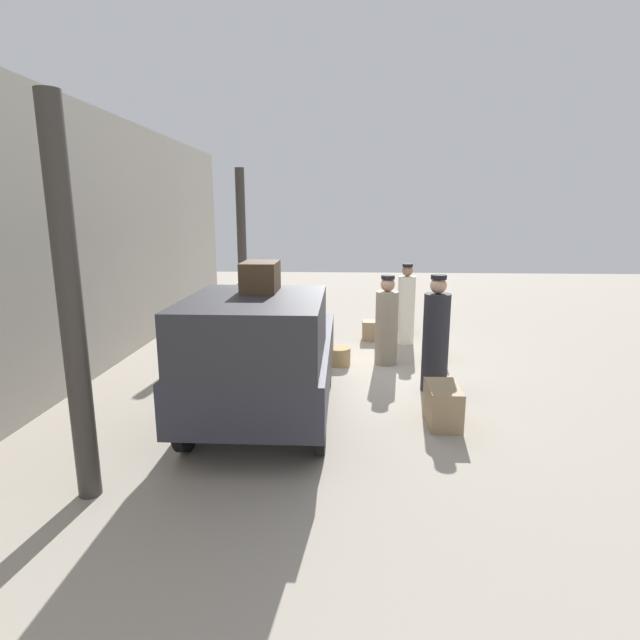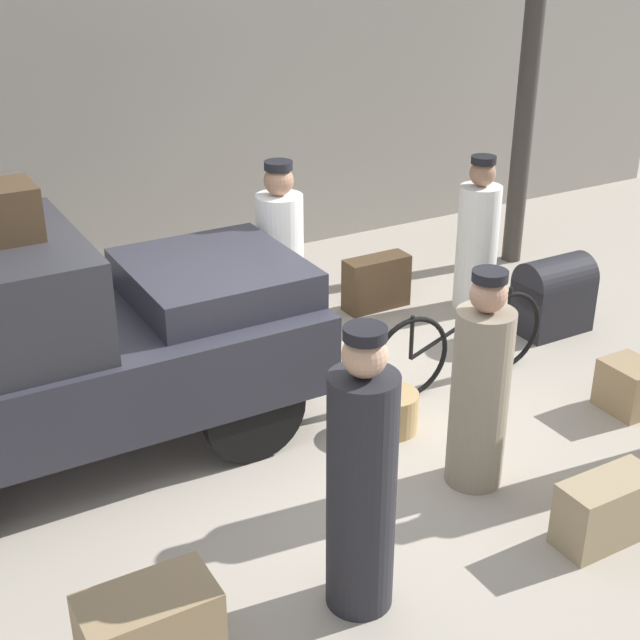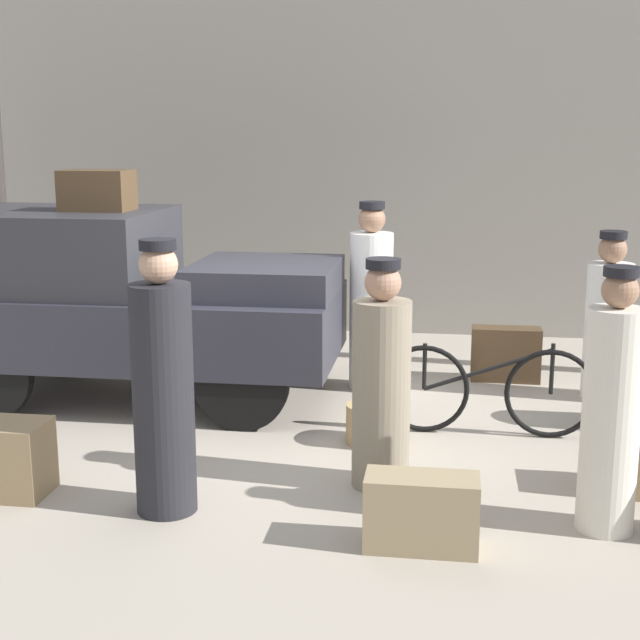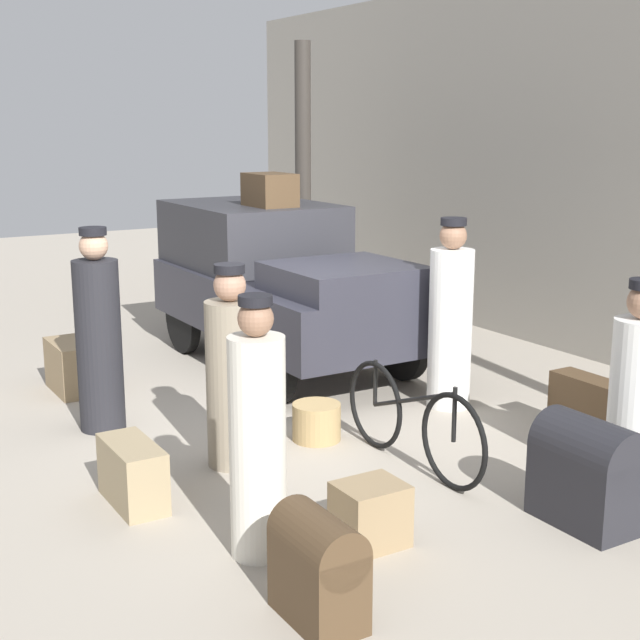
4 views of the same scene
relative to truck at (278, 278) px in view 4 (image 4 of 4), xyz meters
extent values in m
plane|color=#A89E8E|center=(1.79, -0.84, -0.98)|extent=(30.00, 30.00, 0.00)
cube|color=gray|center=(1.79, 3.23, 1.27)|extent=(16.00, 0.15, 4.50)
cylinder|color=#38332D|center=(-1.96, 1.47, 0.91)|extent=(0.22, 0.22, 3.79)
cylinder|color=black|center=(1.34, 0.79, -0.57)|extent=(0.81, 0.12, 0.81)
cylinder|color=black|center=(1.34, -0.79, -0.57)|extent=(0.81, 0.12, 0.81)
cylinder|color=black|center=(-0.96, 0.79, -0.57)|extent=(0.81, 0.12, 0.81)
cylinder|color=black|center=(-0.96, -0.79, -0.57)|extent=(0.81, 0.12, 0.81)
cube|color=#2D2D38|center=(0.19, 0.00, -0.24)|extent=(3.71, 1.74, 0.63)
cube|color=#2D2D33|center=(-0.64, 0.00, 0.44)|extent=(2.04, 1.61, 0.74)
cube|color=#2D2D38|center=(1.40, 0.00, 0.21)|extent=(1.30, 1.36, 0.28)
torus|color=black|center=(3.92, -0.63, -0.60)|extent=(0.76, 0.04, 0.76)
torus|color=black|center=(2.88, -0.63, -0.60)|extent=(0.76, 0.04, 0.76)
cylinder|color=black|center=(3.40, -0.63, -0.41)|extent=(1.06, 0.04, 0.41)
cylinder|color=black|center=(2.88, -0.63, -0.41)|extent=(0.04, 0.04, 0.39)
cylinder|color=black|center=(3.92, -0.63, -0.39)|extent=(0.04, 0.04, 0.43)
cylinder|color=tan|center=(2.47, -0.96, -0.82)|extent=(0.43, 0.43, 0.33)
cylinder|color=#232328|center=(1.22, -2.48, -0.21)|extent=(0.41, 0.41, 1.55)
sphere|color=tan|center=(1.22, -2.48, 0.69)|extent=(0.25, 0.25, 0.25)
cylinder|color=black|center=(1.22, -2.48, 0.82)|extent=(0.24, 0.24, 0.07)
cylinder|color=silver|center=(4.09, -2.36, -0.26)|extent=(0.36, 0.36, 1.45)
sphere|color=#936B51|center=(4.09, -2.36, 0.58)|extent=(0.23, 0.23, 0.23)
cylinder|color=black|center=(4.09, -2.36, 0.70)|extent=(0.21, 0.21, 0.06)
cylinder|color=white|center=(2.31, 0.64, -0.21)|extent=(0.42, 0.42, 1.55)
sphere|color=#936B51|center=(2.31, 0.64, 0.70)|extent=(0.26, 0.26, 0.26)
cylinder|color=black|center=(2.31, 0.64, 0.83)|extent=(0.25, 0.25, 0.07)
cylinder|color=gray|center=(2.61, -1.83, -0.30)|extent=(0.41, 0.41, 1.36)
sphere|color=tan|center=(2.61, -1.83, 0.50)|extent=(0.26, 0.26, 0.26)
cylinder|color=black|center=(2.61, -1.83, 0.64)|extent=(0.24, 0.24, 0.07)
cylinder|color=white|center=(4.56, 0.62, -0.33)|extent=(0.42, 0.42, 1.30)
cube|color=#937A56|center=(4.36, -1.68, -0.77)|extent=(0.37, 0.44, 0.42)
cube|color=#4C3823|center=(3.66, 1.10, -0.70)|extent=(0.70, 0.26, 0.55)
cube|color=#937A56|center=(-0.06, -2.38, -0.72)|extent=(0.74, 0.41, 0.53)
cube|color=#4C3823|center=(4.96, -2.44, -0.74)|extent=(0.58, 0.34, 0.48)
cylinder|color=#4C3823|center=(4.96, -2.44, -0.51)|extent=(0.58, 0.34, 0.34)
cube|color=#9E8966|center=(2.93, -2.80, -0.75)|extent=(0.69, 0.31, 0.47)
cube|color=#232328|center=(4.87, -0.21, -0.71)|extent=(0.72, 0.46, 0.54)
cylinder|color=#232328|center=(4.87, -0.21, -0.45)|extent=(0.72, 0.46, 0.46)
cube|color=#4C3823|center=(-0.18, 0.00, 0.99)|extent=(0.62, 0.44, 0.37)
camera|label=1|loc=(-6.36, -1.06, 1.79)|focal=28.00mm
camera|label=2|loc=(-1.07, -6.00, 2.87)|focal=50.00mm
camera|label=3|loc=(3.04, -7.90, 1.53)|focal=50.00mm
camera|label=4|loc=(8.84, -4.76, 1.77)|focal=50.00mm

